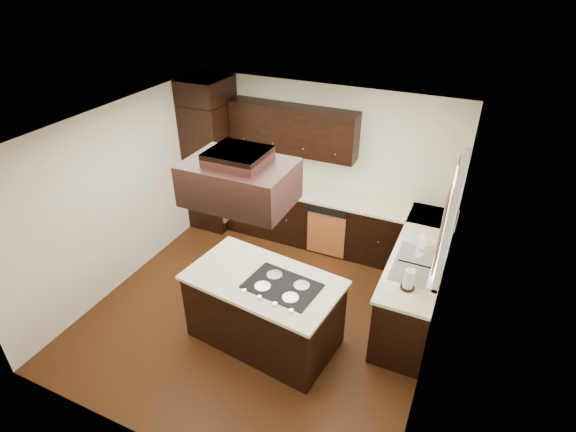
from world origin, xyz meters
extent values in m
cube|color=#572E12|center=(0.00, 0.00, -0.01)|extent=(4.20, 4.20, 0.02)
cube|color=white|center=(0.00, 0.00, 2.51)|extent=(4.20, 4.20, 0.02)
cube|color=white|center=(0.00, 2.11, 1.25)|extent=(4.20, 0.02, 2.50)
cube|color=white|center=(0.00, -2.11, 1.25)|extent=(4.20, 0.02, 2.50)
cube|color=white|center=(-2.11, 0.00, 1.25)|extent=(0.02, 4.20, 2.50)
cube|color=white|center=(2.11, 0.00, 1.25)|extent=(0.02, 4.20, 2.50)
cube|color=black|center=(-1.78, 1.71, 1.06)|extent=(0.65, 0.75, 2.12)
cube|color=#CB7037|center=(-1.43, 1.71, 1.12)|extent=(0.05, 0.62, 0.78)
cube|color=black|center=(0.03, 1.80, 0.44)|extent=(2.93, 0.60, 0.88)
cube|color=black|center=(1.80, 0.90, 0.44)|extent=(0.60, 2.40, 0.88)
cube|color=#FFF2CD|center=(0.03, 1.79, 0.90)|extent=(2.93, 0.63, 0.04)
cube|color=#FFF2CD|center=(1.79, 0.90, 0.90)|extent=(0.63, 2.40, 0.04)
cube|color=black|center=(-0.43, 1.93, 1.81)|extent=(2.00, 0.34, 0.72)
cube|color=#CB7037|center=(0.33, 1.50, 0.40)|extent=(0.60, 0.05, 0.72)
cube|color=silver|center=(2.07, 0.55, 1.65)|extent=(0.06, 1.32, 1.12)
cube|color=white|center=(2.10, 0.55, 1.65)|extent=(0.00, 1.20, 1.00)
cube|color=beige|center=(2.01, 0.13, 1.70)|extent=(0.02, 0.34, 0.90)
cube|color=beige|center=(2.01, 0.97, 1.70)|extent=(0.02, 0.34, 0.90)
cube|color=silver|center=(1.80, 0.55, 0.92)|extent=(0.52, 0.84, 0.01)
cube|color=black|center=(0.26, -0.43, 0.44)|extent=(1.80, 1.13, 0.88)
cube|color=#FFF2CD|center=(0.26, -0.43, 0.90)|extent=(1.87, 1.20, 0.04)
cube|color=black|center=(0.51, -0.46, 0.93)|extent=(0.86, 0.63, 0.01)
cube|color=black|center=(0.10, -0.55, 2.16)|extent=(1.05, 0.72, 0.42)
cube|color=black|center=(0.10, -0.55, 2.44)|extent=(0.55, 0.50, 0.13)
cylinder|color=silver|center=(-0.95, 1.70, 0.97)|extent=(0.15, 0.15, 0.10)
cone|color=silver|center=(-0.95, 1.70, 1.15)|extent=(0.13, 0.13, 0.26)
cube|color=black|center=(-0.71, 1.71, 1.05)|extent=(0.33, 0.18, 0.27)
imported|color=silver|center=(-1.38, 1.75, 0.95)|extent=(0.26, 0.26, 0.06)
imported|color=silver|center=(1.76, 0.97, 1.03)|extent=(0.12, 0.13, 0.22)
cylinder|color=silver|center=(1.78, 0.08, 1.04)|extent=(0.14, 0.14, 0.25)
camera|label=1|loc=(2.18, -3.96, 4.14)|focal=28.00mm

